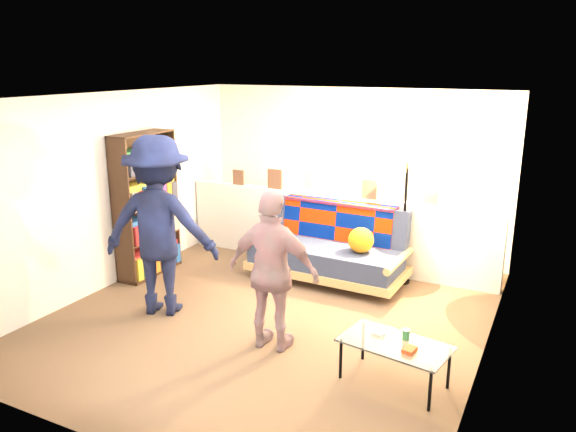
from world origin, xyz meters
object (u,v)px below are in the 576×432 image
at_px(person_right, 273,272).
at_px(bookshelf, 146,210).
at_px(futon_sofa, 331,249).
at_px(floor_lamp, 407,194).
at_px(person_left, 159,226).
at_px(coffee_table, 396,346).

bearing_deg(person_right, bookshelf, -25.61).
xyz_separation_m(futon_sofa, bookshelf, (-2.24, -0.90, 0.48)).
xyz_separation_m(floor_lamp, person_left, (-2.20, -2.07, -0.16)).
distance_m(futon_sofa, person_right, 2.01).
bearing_deg(person_left, bookshelf, -61.31).
height_order(coffee_table, person_left, person_left).
height_order(futon_sofa, floor_lamp, floor_lamp).
relative_size(futon_sofa, bookshelf, 1.08).
bearing_deg(coffee_table, person_left, 173.80).
bearing_deg(bookshelf, person_left, -43.02).
distance_m(futon_sofa, person_left, 2.28).
bearing_deg(person_left, person_right, 154.23).
bearing_deg(coffee_table, futon_sofa, 125.30).
bearing_deg(floor_lamp, person_left, -136.82).
bearing_deg(bookshelf, coffee_table, -17.46).
bearing_deg(person_right, person_left, -9.61).
bearing_deg(futon_sofa, person_left, -126.77).
xyz_separation_m(coffee_table, person_left, (-2.78, 0.30, 0.63)).
bearing_deg(person_right, coffee_table, 173.22).
xyz_separation_m(person_left, person_right, (1.52, -0.20, -0.20)).
xyz_separation_m(bookshelf, person_right, (2.44, -1.06, -0.08)).
distance_m(coffee_table, floor_lamp, 2.56).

